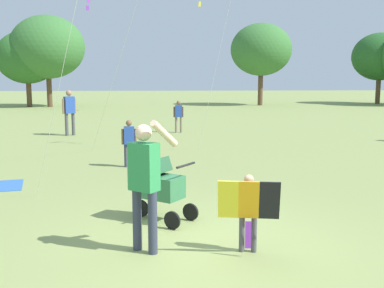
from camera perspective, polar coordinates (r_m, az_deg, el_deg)
ground_plane at (r=6.59m, az=1.08°, el=-12.31°), size 120.00×120.00×0.00m
treeline_distant at (r=34.95m, az=-3.15°, el=10.86°), size 44.56×6.54×6.41m
child_with_butterfly_kite at (r=6.21m, az=6.87°, el=-7.42°), size 0.80×0.42×1.05m
person_adult_flyer at (r=6.16m, az=-5.79°, el=-3.88°), size 0.68×0.46×1.78m
stroller at (r=7.53m, az=-3.84°, el=-4.83°), size 1.05×0.90×1.03m
person_red_shirt at (r=18.83m, az=-1.64°, el=3.67°), size 0.41×0.18×1.28m
person_sitting_far at (r=11.93m, az=-7.63°, el=0.56°), size 0.38×0.18×1.20m
person_couple_left at (r=18.52m, az=-14.65°, el=4.14°), size 0.48×0.40×1.73m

